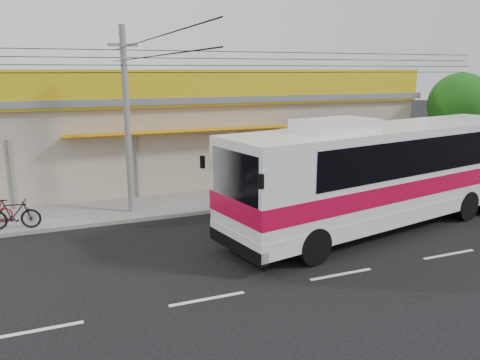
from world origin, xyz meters
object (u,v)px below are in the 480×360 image
object	(u,v)px
coach_bus	(393,167)
utility_pole	(124,60)
motorbike_dark	(14,214)
tree_near	(462,107)

from	to	relation	value
coach_bus	utility_pole	size ratio (longest dim) A/B	0.40
motorbike_dark	utility_pole	bearing A→B (deg)	-71.84
tree_near	utility_pole	bearing A→B (deg)	-177.47
motorbike_dark	tree_near	size ratio (longest dim) A/B	0.33
coach_bus	motorbike_dark	xyz separation A→B (m)	(-13.02, 4.15, -1.51)
motorbike_dark	utility_pole	xyz separation A→B (m)	(4.22, 0.62, 5.34)
coach_bus	motorbike_dark	world-z (taller)	coach_bus
utility_pole	motorbike_dark	bearing A→B (deg)	-171.58
utility_pole	tree_near	size ratio (longest dim) A/B	6.11
utility_pole	tree_near	bearing A→B (deg)	2.53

